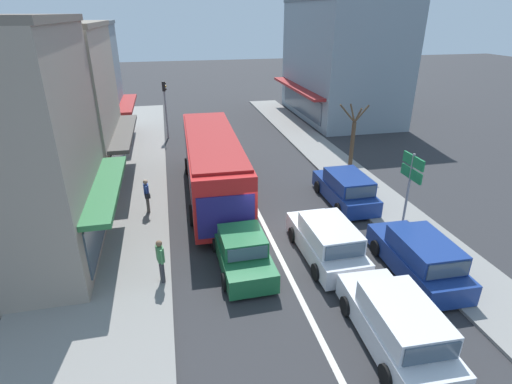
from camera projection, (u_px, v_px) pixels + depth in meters
The scene contains 18 objects.
ground_plane at pixel (273, 243), 16.57m from camera, with size 140.00×140.00×0.00m, color #2D2D30.
lane_centre_line at pixel (253, 203), 20.12m from camera, with size 0.20×28.00×0.01m, color silver.
sidewalk_left at pixel (116, 197), 20.53m from camera, with size 5.20×44.00×0.14m, color gray.
kerb_right at pixel (350, 177), 23.11m from camera, with size 2.80×44.00×0.12m, color gray.
shopfront_mid_block at pixel (42, 109), 20.74m from camera, with size 7.97×7.98×8.35m.
shopfront_far_end at pixel (71, 86), 27.64m from camera, with size 7.26×7.13×8.26m.
building_right_far at pixel (341, 61), 34.94m from camera, with size 8.16×12.53×9.82m.
city_bus at pixel (213, 162), 20.12m from camera, with size 2.96×10.92×3.23m.
sedan_behind_bus_near at pixel (242, 251), 14.84m from camera, with size 1.96×4.23×1.47m.
wagon_adjacent_lane_trail at pixel (327, 241), 15.33m from camera, with size 1.98×4.52×1.58m.
wagon_queue_far_back at pixel (397, 324), 11.23m from camera, with size 2.07×4.57×1.58m.
parked_wagon_kerb_front at pixel (419, 257), 14.34m from camera, with size 2.03×4.55×1.58m.
parked_wagon_kerb_second at pixel (346, 189), 19.84m from camera, with size 1.95×4.51×1.58m.
traffic_light_downstreet at pixel (165, 100), 29.38m from camera, with size 0.33×0.24×4.20m.
directional_road_sign at pixel (411, 175), 16.31m from camera, with size 0.10×1.40×3.60m.
street_tree_right at pixel (352, 140), 23.23m from camera, with size 1.84×1.47×4.12m.
pedestrian_with_handbag_near at pixel (147, 194), 18.53m from camera, with size 0.31×0.65×1.63m.
pedestrian_browsing_midblock at pixel (161, 258), 13.67m from camera, with size 0.29×0.56×1.63m.
Camera 1 is at (-3.80, -13.72, 8.77)m, focal length 28.00 mm.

